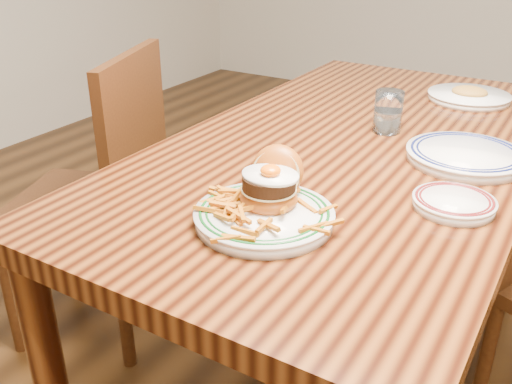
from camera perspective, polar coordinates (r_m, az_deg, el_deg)
The scene contains 8 objects.
floor at distance 1.87m, azimuth 8.27°, elevation -16.89°, with size 6.00×6.00×0.00m, color black.
table at distance 1.51m, azimuth 9.84°, elevation 1.97°, with size 0.85×1.60×0.75m.
chair_left at distance 1.82m, azimuth -15.07°, elevation -0.04°, with size 0.56×0.56×0.93m.
main_plate at distance 1.05m, azimuth 1.06°, elevation -1.14°, with size 0.26×0.28×0.13m.
side_plate at distance 1.17m, azimuth 19.19°, elevation -0.96°, with size 0.16×0.16×0.02m.
rear_plate at distance 1.40m, azimuth 20.24°, elevation 3.50°, with size 0.27×0.27×0.03m.
water_glass at distance 1.54m, azimuth 13.05°, elevation 7.59°, with size 0.07×0.07×0.11m.
far_plate at distance 1.90m, azimuth 20.52°, elevation 8.98°, with size 0.25×0.25×0.04m.
Camera 1 is at (0.49, -1.30, 1.26)m, focal length 40.00 mm.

